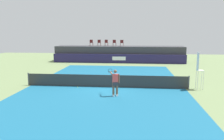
{
  "coord_description": "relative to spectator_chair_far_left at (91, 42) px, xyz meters",
  "views": [
    {
      "loc": [
        2.16,
        -16.9,
        4.22
      ],
      "look_at": [
        0.28,
        2.0,
        1.0
      ],
      "focal_mm": 36.39,
      "sensor_mm": 36.0,
      "label": 1
    }
  ],
  "objects": [
    {
      "name": "court_inner",
      "position": [
        4.02,
        -15.33,
        -2.69
      ],
      "size": [
        12.0,
        22.0,
        0.0
      ],
      "primitive_type": "cube",
      "color": "#16597A",
      "rests_on": "ground"
    },
    {
      "name": "spectator_chair_left",
      "position": [
        1.11,
        0.14,
        0.0
      ],
      "size": [
        0.47,
        0.47,
        0.89
      ],
      "color": "#561919",
      "rests_on": "spectator_platform"
    },
    {
      "name": "spectator_platform",
      "position": [
        4.02,
        -0.03,
        -1.59
      ],
      "size": [
        18.0,
        2.8,
        2.2
      ],
      "primitive_type": "cube",
      "color": "#38383D",
      "rests_on": "ground"
    },
    {
      "name": "spectator_chair_center",
      "position": [
        2.14,
        0.19,
        0.0
      ],
      "size": [
        0.46,
        0.46,
        0.89
      ],
      "color": "#561919",
      "rests_on": "spectator_platform"
    },
    {
      "name": "ground_plane",
      "position": [
        4.02,
        -12.33,
        -2.69
      ],
      "size": [
        48.0,
        48.0,
        0.0
      ],
      "primitive_type": "plane",
      "color": "#6B7F51"
    },
    {
      "name": "net_post_near",
      "position": [
        -2.18,
        -15.33,
        -2.19
      ],
      "size": [
        0.1,
        0.1,
        1.0
      ],
      "primitive_type": "cylinder",
      "color": "#4C4C51",
      "rests_on": "ground"
    },
    {
      "name": "tennis_net",
      "position": [
        4.02,
        -15.33,
        -2.22
      ],
      "size": [
        12.4,
        0.02,
        0.95
      ],
      "primitive_type": "cube",
      "color": "#2D2D2D",
      "rests_on": "ground"
    },
    {
      "name": "tennis_player",
      "position": [
        4.94,
        -17.69,
        -1.73
      ],
      "size": [
        0.87,
        1.12,
        1.77
      ],
      "color": "white",
      "rests_on": "court_inner"
    },
    {
      "name": "tennis_ball",
      "position": [
        1.91,
        -15.72,
        -2.66
      ],
      "size": [
        0.07,
        0.07,
        0.07
      ],
      "primitive_type": "sphere",
      "color": "#D8EA33",
      "rests_on": "court_inner"
    },
    {
      "name": "spectator_chair_far_right",
      "position": [
        4.39,
        -0.32,
        0.0
      ],
      "size": [
        0.45,
        0.45,
        0.89
      ],
      "color": "#561919",
      "rests_on": "spectator_platform"
    },
    {
      "name": "net_post_far",
      "position": [
        10.22,
        -15.33,
        -2.19
      ],
      "size": [
        0.1,
        0.1,
        1.0
      ],
      "primitive_type": "cylinder",
      "color": "#4C4C51",
      "rests_on": "ground"
    },
    {
      "name": "spectator_chair_right",
      "position": [
        3.32,
        0.02,
        0.0
      ],
      "size": [
        0.46,
        0.46,
        0.89
      ],
      "color": "#561919",
      "rests_on": "spectator_platform"
    },
    {
      "name": "umpire_chair",
      "position": [
        10.88,
        -15.34,
        -1.11
      ],
      "size": [
        0.46,
        0.46,
        2.76
      ],
      "color": "white",
      "rests_on": "ground"
    },
    {
      "name": "sponsor_wall",
      "position": [
        4.02,
        -1.83,
        -2.09
      ],
      "size": [
        18.0,
        0.22,
        1.2
      ],
      "color": "#231E4C",
      "rests_on": "ground"
    },
    {
      "name": "spectator_chair_far_left",
      "position": [
        0.0,
        0.0,
        0.0
      ],
      "size": [
        0.47,
        0.47,
        0.89
      ],
      "color": "#561919",
      "rests_on": "spectator_platform"
    }
  ]
}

